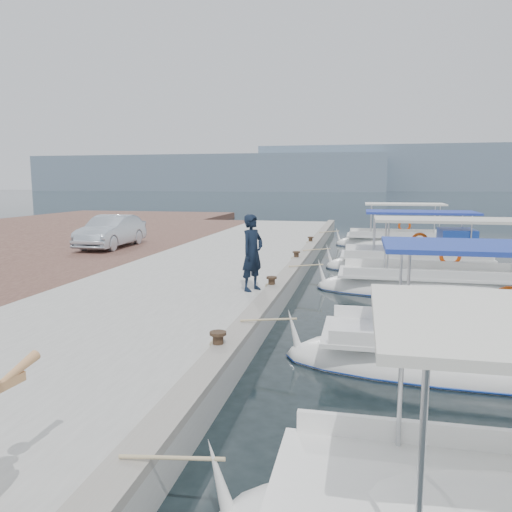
{
  "coord_description": "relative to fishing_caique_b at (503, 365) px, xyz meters",
  "views": [
    {
      "loc": [
        1.92,
        -11.16,
        3.26
      ],
      "look_at": [
        -1.0,
        2.58,
        1.2
      ],
      "focal_mm": 35.0,
      "sensor_mm": 36.0,
      "label": 1
    }
  ],
  "objects": [
    {
      "name": "cobblestone_strip",
      "position": [
        -12.4,
        7.16,
        0.13
      ],
      "size": [
        4.0,
        40.0,
        0.5
      ],
      "primitive_type": "cube",
      "color": "#50322A",
      "rests_on": "ground"
    },
    {
      "name": "concrete_quay",
      "position": [
        -7.4,
        7.16,
        0.13
      ],
      "size": [
        6.0,
        40.0,
        0.5
      ],
      "primitive_type": "cube",
      "color": "#A4A49F",
      "rests_on": "ground"
    },
    {
      "name": "fisherman",
      "position": [
        -5.21,
        3.38,
        1.36
      ],
      "size": [
        0.75,
        0.86,
        1.97
      ],
      "primitive_type": "imported",
      "rotation": [
        0.0,
        0.0,
        1.1
      ],
      "color": "black",
      "rests_on": "concrete_quay"
    },
    {
      "name": "fishing_caique_e",
      "position": [
        -0.54,
        17.57,
        0.0
      ],
      "size": [
        6.55,
        2.33,
        2.83
      ],
      "color": "white",
      "rests_on": "ground"
    },
    {
      "name": "mooring_bollards",
      "position": [
        -4.75,
        3.66,
        0.57
      ],
      "size": [
        0.28,
        20.28,
        0.33
      ],
      "color": "black",
      "rests_on": "concrete_quay"
    },
    {
      "name": "ground",
      "position": [
        -4.4,
        2.16,
        -0.12
      ],
      "size": [
        400.0,
        400.0,
        0.0
      ],
      "primitive_type": "plane",
      "color": "black",
      "rests_on": "ground"
    },
    {
      "name": "quay_curb",
      "position": [
        -4.62,
        7.16,
        0.44
      ],
      "size": [
        0.44,
        40.0,
        0.12
      ],
      "primitive_type": "cube",
      "color": "gray",
      "rests_on": "concrete_quay"
    },
    {
      "name": "fishing_caique_c",
      "position": [
        -0.02,
        6.4,
        -0.0
      ],
      "size": [
        7.6,
        2.23,
        2.83
      ],
      "color": "white",
      "rests_on": "ground"
    },
    {
      "name": "distant_hills",
      "position": [
        25.21,
        203.65,
        7.49
      ],
      "size": [
        330.0,
        60.0,
        18.0
      ],
      "color": "slate",
      "rests_on": "ground"
    },
    {
      "name": "fishing_caique_b",
      "position": [
        0.0,
        0.0,
        0.0
      ],
      "size": [
        7.63,
        2.18,
        2.83
      ],
      "color": "white",
      "rests_on": "ground"
    },
    {
      "name": "fishing_caique_d",
      "position": [
        -0.43,
        10.26,
        0.07
      ],
      "size": [
        6.56,
        2.33,
        2.83
      ],
      "color": "white",
      "rests_on": "ground"
    },
    {
      "name": "parked_car",
      "position": [
        -13.05,
        10.65,
        1.06
      ],
      "size": [
        1.56,
        4.22,
        1.38
      ],
      "primitive_type": "imported",
      "rotation": [
        0.0,
        0.0,
        0.02
      ],
      "color": "silver",
      "rests_on": "cobblestone_strip"
    }
  ]
}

